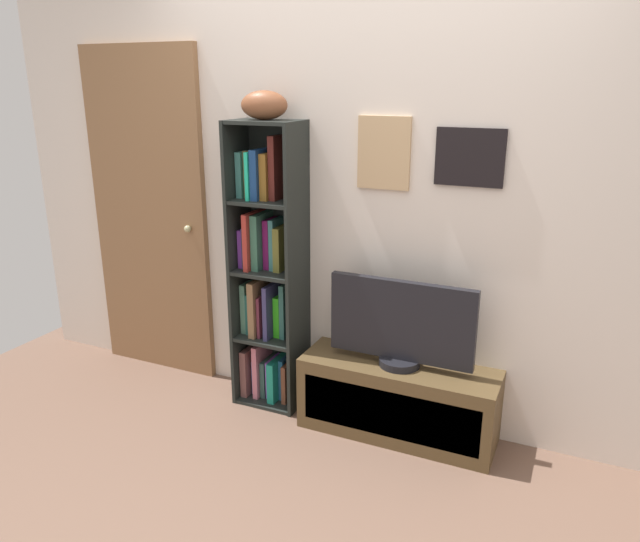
% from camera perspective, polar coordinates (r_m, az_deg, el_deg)
% --- Properties ---
extents(ground, '(5.20, 5.20, 0.04)m').
position_cam_1_polar(ground, '(2.91, -4.61, -23.03)').
color(ground, brown).
extents(back_wall, '(4.80, 0.08, 2.52)m').
position_cam_1_polar(back_wall, '(3.29, 4.50, 6.86)').
color(back_wall, silver).
rests_on(back_wall, ground).
extents(bookshelf, '(0.40, 0.28, 1.67)m').
position_cam_1_polar(bookshelf, '(3.52, -4.93, -0.57)').
color(bookshelf, black).
rests_on(bookshelf, ground).
extents(football, '(0.28, 0.20, 0.15)m').
position_cam_1_polar(football, '(3.31, -5.29, 15.32)').
color(football, brown).
rests_on(football, bookshelf).
extents(tv_stand, '(1.06, 0.34, 0.41)m').
position_cam_1_polar(tv_stand, '(3.39, 7.34, -11.95)').
color(tv_stand, brown).
rests_on(tv_stand, ground).
extents(television, '(0.78, 0.22, 0.47)m').
position_cam_1_polar(television, '(3.20, 7.65, -5.03)').
color(television, black).
rests_on(television, tv_stand).
extents(door, '(0.85, 0.09, 2.08)m').
position_cam_1_polar(door, '(4.02, -15.79, 4.98)').
color(door, '#875F3E').
rests_on(door, ground).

